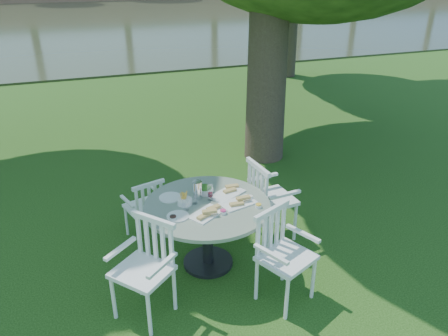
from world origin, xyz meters
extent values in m
plane|color=#13370B|center=(0.00, 0.00, 0.00)|extent=(140.00, 140.00, 0.00)
cylinder|color=black|center=(-0.43, -0.44, 0.02)|extent=(0.56, 0.56, 0.04)
cylinder|color=black|center=(-0.43, -0.44, 0.39)|extent=(0.12, 0.12, 0.70)
cylinder|color=gray|center=(-0.43, -0.44, 0.76)|extent=(1.35, 1.35, 0.04)
cylinder|color=white|center=(0.72, -0.35, 0.25)|extent=(0.04, 0.04, 0.50)
cylinder|color=white|center=(0.68, 0.09, 0.25)|extent=(0.04, 0.04, 0.50)
cylinder|color=white|center=(0.32, -0.39, 0.25)|extent=(0.04, 0.04, 0.50)
cylinder|color=white|center=(0.28, 0.05, 0.25)|extent=(0.04, 0.04, 0.50)
cube|color=white|center=(0.50, -0.15, 0.52)|extent=(0.51, 0.55, 0.04)
cube|color=white|center=(0.28, -0.17, 0.75)|extent=(0.09, 0.51, 0.51)
cylinder|color=white|center=(-0.85, 0.56, 0.20)|extent=(0.03, 0.03, 0.40)
cylinder|color=white|center=(-1.19, 0.47, 0.20)|extent=(0.03, 0.03, 0.40)
cylinder|color=white|center=(-0.76, 0.26, 0.20)|extent=(0.03, 0.03, 0.40)
cylinder|color=white|center=(-1.11, 0.16, 0.20)|extent=(0.03, 0.03, 0.40)
cube|color=white|center=(-0.98, 0.36, 0.42)|extent=(0.50, 0.47, 0.04)
cube|color=white|center=(-0.93, 0.19, 0.60)|extent=(0.40, 0.15, 0.41)
cylinder|color=white|center=(-1.52, -0.93, 0.24)|extent=(0.04, 0.04, 0.48)
cylinder|color=white|center=(-1.25, -1.26, 0.24)|extent=(0.04, 0.04, 0.48)
cylinder|color=white|center=(-1.23, -0.68, 0.24)|extent=(0.04, 0.04, 0.48)
cylinder|color=white|center=(-0.95, -1.01, 0.24)|extent=(0.04, 0.04, 0.48)
cube|color=white|center=(-1.24, -0.97, 0.50)|extent=(0.66, 0.67, 0.04)
cube|color=white|center=(-1.07, -0.83, 0.73)|extent=(0.35, 0.41, 0.49)
cylinder|color=white|center=(0.01, -1.50, 0.24)|extent=(0.04, 0.04, 0.48)
cylinder|color=white|center=(0.39, -1.33, 0.24)|extent=(0.04, 0.04, 0.48)
cylinder|color=white|center=(-0.15, -1.15, 0.24)|extent=(0.04, 0.04, 0.48)
cylinder|color=white|center=(0.24, -0.98, 0.24)|extent=(0.04, 0.04, 0.48)
cube|color=white|center=(0.12, -1.24, 0.50)|extent=(0.63, 0.61, 0.04)
cube|color=white|center=(0.04, -1.04, 0.72)|extent=(0.46, 0.24, 0.49)
cube|color=white|center=(-0.50, -0.64, 0.78)|extent=(0.42, 0.37, 0.01)
cube|color=white|center=(-0.11, -0.55, 0.78)|extent=(0.42, 0.30, 0.01)
cube|color=white|center=(-0.15, -0.32, 0.79)|extent=(0.45, 0.38, 0.02)
cylinder|color=white|center=(-0.78, -0.58, 0.78)|extent=(0.23, 0.23, 0.01)
cylinder|color=white|center=(-0.76, -0.17, 0.78)|extent=(0.25, 0.25, 0.01)
cylinder|color=white|center=(-0.65, -0.36, 0.81)|extent=(0.16, 0.16, 0.06)
cylinder|color=white|center=(-0.37, -0.19, 0.81)|extent=(0.18, 0.18, 0.06)
cylinder|color=silver|center=(-0.49, -0.29, 0.88)|extent=(0.10, 0.10, 0.21)
cylinder|color=white|center=(-0.36, -0.36, 0.87)|extent=(0.06, 0.06, 0.18)
cylinder|color=white|center=(-0.54, -0.38, 0.83)|extent=(0.06, 0.06, 0.10)
cylinder|color=white|center=(-0.67, -0.48, 0.83)|extent=(0.07, 0.07, 0.11)
cylinder|color=white|center=(-0.33, -0.68, 0.79)|extent=(0.07, 0.07, 0.03)
cylinder|color=white|center=(0.06, -0.69, 0.79)|extent=(0.07, 0.07, 0.03)
cylinder|color=white|center=(0.05, -0.50, 0.79)|extent=(0.07, 0.07, 0.03)
cylinder|color=white|center=(-0.84, -0.62, 0.79)|extent=(0.08, 0.08, 0.03)
cube|color=#2D351F|center=(0.00, 23.00, 0.00)|extent=(100.00, 28.00, 0.12)
camera|label=1|loc=(-1.64, -4.28, 3.11)|focal=35.00mm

